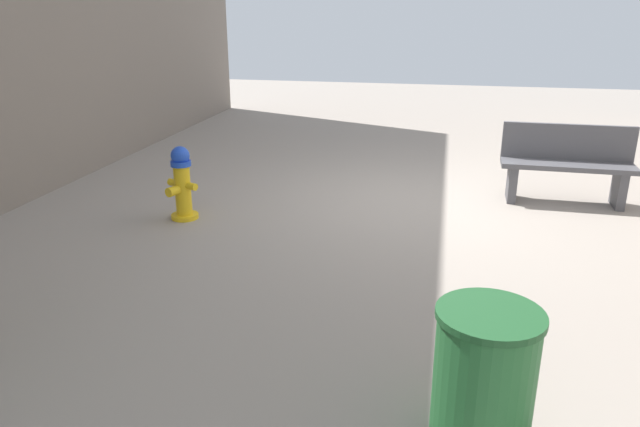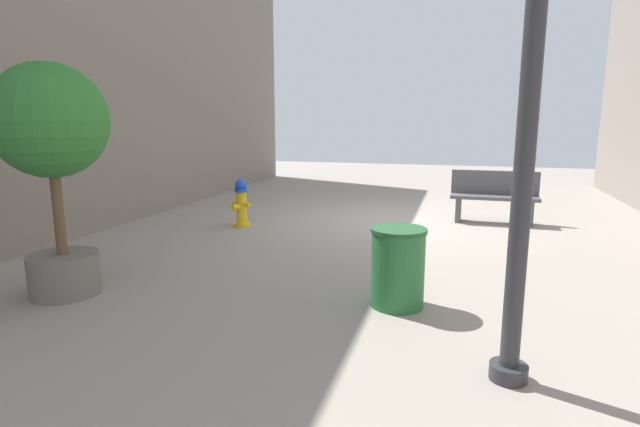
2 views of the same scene
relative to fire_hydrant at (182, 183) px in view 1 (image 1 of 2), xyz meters
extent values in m
plane|color=gray|center=(-2.60, -1.14, -0.42)|extent=(23.40, 23.40, 0.00)
cylinder|color=gold|center=(0.00, -0.01, -0.40)|extent=(0.31, 0.31, 0.05)
cylinder|color=gold|center=(0.00, -0.01, -0.09)|extent=(0.18, 0.18, 0.57)
cylinder|color=blue|center=(0.00, -0.01, 0.23)|extent=(0.23, 0.23, 0.06)
sphere|color=blue|center=(0.00, -0.01, 0.32)|extent=(0.21, 0.21, 0.21)
cylinder|color=gold|center=(-0.13, 0.04, -0.02)|extent=(0.15, 0.12, 0.08)
cylinder|color=gold|center=(0.13, -0.05, -0.02)|extent=(0.15, 0.12, 0.08)
cylinder|color=gold|center=(0.05, 0.14, -0.06)|extent=(0.15, 0.17, 0.11)
cube|color=#4C4C51|center=(-4.97, -1.48, -0.20)|extent=(0.11, 0.40, 0.45)
cube|color=#4C4C51|center=(-3.73, -1.50, -0.20)|extent=(0.11, 0.40, 0.45)
cube|color=#4C4C51|center=(-4.35, -1.49, 0.06)|extent=(1.56, 0.47, 0.06)
cube|color=#4C4C51|center=(-4.35, -1.68, 0.31)|extent=(1.55, 0.09, 0.44)
cylinder|color=#266633|center=(-3.16, 3.13, -0.03)|extent=(0.54, 0.54, 0.78)
cylinder|color=#1E5128|center=(-3.16, 3.13, 0.38)|extent=(0.57, 0.57, 0.04)
camera|label=1|loc=(-2.86, 6.00, 1.91)|focal=33.48mm
camera|label=2|loc=(-3.73, 8.10, 1.51)|focal=28.22mm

